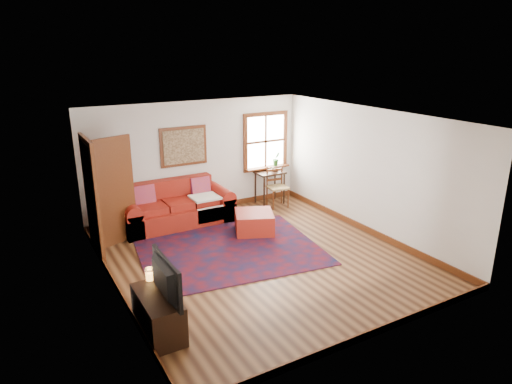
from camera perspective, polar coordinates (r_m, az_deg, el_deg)
ground at (r=8.21m, az=0.44°, el=-8.20°), size 5.50×5.50×0.00m
room_envelope at (r=7.65m, az=0.41°, el=3.03°), size 5.04×5.54×2.52m
window at (r=10.86m, az=1.38°, el=5.64°), size 1.18×0.20×1.38m
doorway at (r=8.67m, az=-18.40°, el=-0.10°), size 0.89×1.08×2.14m
framed_artwork at (r=9.92m, az=-9.02°, el=5.66°), size 1.05×0.07×0.85m
persian_rug at (r=8.50m, az=-3.32°, el=-7.23°), size 3.53×2.98×0.02m
red_leather_sofa at (r=9.76m, az=-9.90°, el=-2.22°), size 2.32×0.96×0.91m
red_ottoman at (r=9.20m, az=-0.23°, el=-3.82°), size 0.98×0.98×0.42m
side_table at (r=10.77m, az=1.74°, el=1.90°), size 0.65×0.49×0.78m
ladder_back_chair at (r=10.62m, az=2.60°, el=0.87°), size 0.49×0.47×0.94m
media_cabinet at (r=6.27m, az=-12.12°, el=-14.70°), size 0.44×0.99×0.54m
television at (r=5.92m, az=-11.97°, el=-10.65°), size 0.13×0.96×0.55m
candle_hurricane at (r=6.48m, az=-13.14°, el=-10.03°), size 0.12×0.12×0.18m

